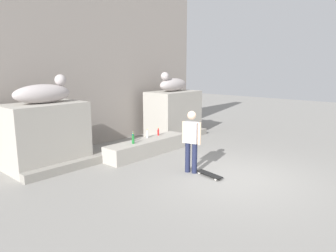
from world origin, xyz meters
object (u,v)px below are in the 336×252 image
at_px(statue_reclining_left, 44,93).
at_px(bottle_blue, 133,137).
at_px(bottle_green, 133,139).
at_px(bottle_clear, 147,134).
at_px(statue_reclining_right, 173,84).
at_px(bottle_red, 158,132).
at_px(skater, 191,139).
at_px(skateboard, 209,174).

height_order(statue_reclining_left, bottle_blue, statue_reclining_left).
xyz_separation_m(bottle_green, bottle_clear, (0.83, 0.24, -0.02)).
bearing_deg(bottle_blue, bottle_clear, 0.73).
bearing_deg(bottle_green, statue_reclining_left, 147.92).
distance_m(statue_reclining_right, bottle_blue, 3.64).
bearing_deg(bottle_red, bottle_green, -170.99).
bearing_deg(skater, bottle_blue, -12.42).
height_order(statue_reclining_left, bottle_red, statue_reclining_left).
xyz_separation_m(skateboard, bottle_blue, (-0.07, 2.85, 0.55)).
relative_size(skateboard, bottle_green, 2.51).
bearing_deg(skater, statue_reclining_left, 21.42).
height_order(statue_reclining_left, skateboard, statue_reclining_left).
relative_size(statue_reclining_left, skater, 0.97).
bearing_deg(statue_reclining_right, bottle_blue, 14.42).
bearing_deg(bottle_clear, statue_reclining_left, 159.93).
relative_size(bottle_green, bottle_clear, 1.16).
bearing_deg(skateboard, statue_reclining_right, -27.02).
relative_size(bottle_clear, bottle_blue, 0.91).
distance_m(statue_reclining_right, skateboard, 5.38).
bearing_deg(bottle_blue, skateboard, -88.67).
xyz_separation_m(skateboard, bottle_red, (1.08, 2.83, 0.54)).
relative_size(skater, bottle_blue, 5.38).
bearing_deg(statue_reclining_left, skateboard, -57.73).
xyz_separation_m(statue_reclining_right, skateboard, (-3.09, -3.91, -2.03)).
distance_m(skater, bottle_red, 2.56).
xyz_separation_m(statue_reclining_right, bottle_blue, (-3.16, -1.07, -1.48)).
bearing_deg(skater, bottle_green, -6.98).
bearing_deg(bottle_green, bottle_clear, 15.86).
bearing_deg(skateboard, statue_reclining_left, 42.04).
bearing_deg(skater, skateboard, 172.89).
height_order(bottle_clear, bottle_blue, bottle_blue).
xyz_separation_m(skater, bottle_clear, (0.63, 2.30, -0.32)).
distance_m(statue_reclining_right, bottle_green, 3.88).
xyz_separation_m(skateboard, bottle_clear, (0.57, 2.86, 0.54)).
relative_size(statue_reclining_right, bottle_blue, 5.28).
relative_size(statue_reclining_left, bottle_clear, 5.71).
bearing_deg(bottle_clear, statue_reclining_right, 22.81).
distance_m(statue_reclining_left, bottle_red, 3.88).
bearing_deg(bottle_red, statue_reclining_right, 28.29).
xyz_separation_m(bottle_red, bottle_blue, (-1.14, 0.02, 0.02)).
height_order(statue_reclining_left, statue_reclining_right, same).
bearing_deg(statue_reclining_left, bottle_blue, -23.76).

